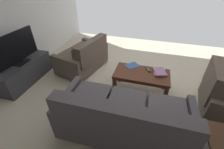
% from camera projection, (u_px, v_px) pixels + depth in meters
% --- Properties ---
extents(ground_plane, '(5.70, 5.63, 0.01)m').
position_uv_depth(ground_plane, '(137.00, 87.00, 3.26)').
color(ground_plane, beige).
extents(wall_right, '(0.12, 5.63, 2.87)m').
position_uv_depth(wall_right, '(7.00, 9.00, 3.09)').
color(wall_right, silver).
rests_on(wall_right, ground).
extents(sofa_main, '(1.91, 0.91, 0.90)m').
position_uv_depth(sofa_main, '(124.00, 118.00, 2.11)').
color(sofa_main, black).
rests_on(sofa_main, ground).
extents(loveseat_near, '(1.03, 1.38, 0.82)m').
position_uv_depth(loveseat_near, '(84.00, 57.00, 3.68)').
color(loveseat_near, black).
rests_on(loveseat_near, ground).
extents(coffee_table, '(1.05, 0.56, 0.47)m').
position_uv_depth(coffee_table, '(141.00, 76.00, 2.93)').
color(coffee_table, '#4C2819').
rests_on(coffee_table, ground).
extents(tv_stand, '(0.42, 1.27, 0.48)m').
position_uv_depth(tv_stand, '(25.00, 72.00, 3.31)').
color(tv_stand, '#38383D').
rests_on(tv_stand, ground).
extents(flat_tv, '(0.20, 1.01, 0.65)m').
position_uv_depth(flat_tv, '(16.00, 48.00, 2.98)').
color(flat_tv, black).
rests_on(flat_tv, tv_stand).
extents(book_stack, '(0.29, 0.34, 0.05)m').
position_uv_depth(book_stack, '(160.00, 72.00, 2.87)').
color(book_stack, '#E0CC4C').
rests_on(book_stack, coffee_table).
extents(tv_remote, '(0.12, 0.16, 0.02)m').
position_uv_depth(tv_remote, '(148.00, 70.00, 2.96)').
color(tv_remote, black).
rests_on(tv_remote, coffee_table).
extents(loose_magazine, '(0.33, 0.34, 0.01)m').
position_uv_depth(loose_magazine, '(132.00, 65.00, 3.10)').
color(loose_magazine, '#385693').
rests_on(loose_magazine, coffee_table).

